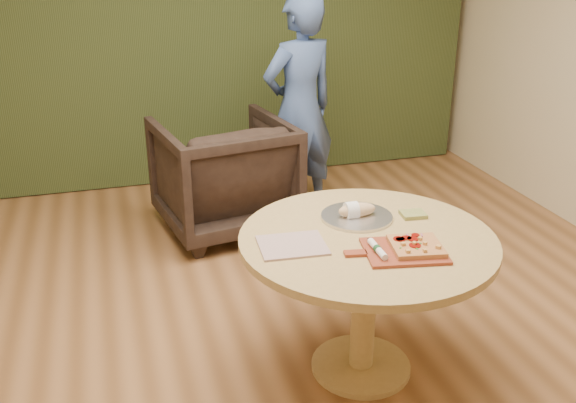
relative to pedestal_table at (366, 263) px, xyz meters
The scene contains 12 objects.
room_shell 0.84m from the pedestal_table, 156.94° to the left, with size 5.04×6.04×2.84m.
curtain 3.13m from the pedestal_table, 95.04° to the left, with size 4.80×0.14×2.78m, color #293618.
pedestal_table is the anchor object (origin of this frame).
pizza_paddle 0.26m from the pedestal_table, 68.08° to the right, with size 0.47×0.34×0.01m.
flatbread_pizza 0.30m from the pedestal_table, 54.65° to the right, with size 0.26×0.26×0.04m.
cutlery_roll 0.26m from the pedestal_table, 100.25° to the right, with size 0.03×0.20×0.03m.
newspaper 0.40m from the pedestal_table, behind, with size 0.30×0.25×0.01m, color silver.
serving_tray 0.26m from the pedestal_table, 82.03° to the left, with size 0.36×0.36×0.02m.
bread_roll 0.28m from the pedestal_table, 84.44° to the left, with size 0.19×0.09×0.09m.
green_packet 0.37m from the pedestal_table, 25.77° to the left, with size 0.12×0.10×0.02m, color olive.
armchair 1.91m from the pedestal_table, 99.94° to the left, with size 0.90×0.84×0.93m, color black.
person_standing 2.02m from the pedestal_table, 81.88° to the left, with size 0.62×0.41×1.70m, color #3B558E.
Camera 1 is at (-0.85, -2.60, 2.06)m, focal length 40.00 mm.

